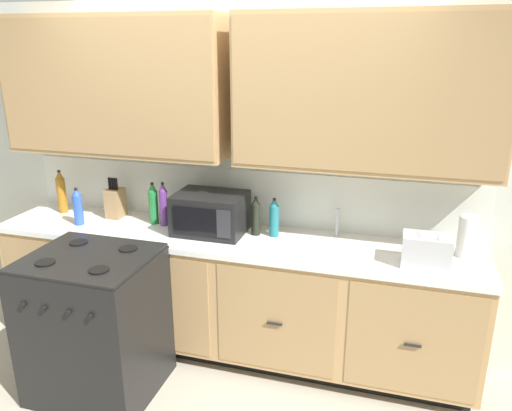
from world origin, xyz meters
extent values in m
plane|color=#B2A893|center=(0.00, 0.00, 0.00)|extent=(8.39, 8.39, 0.00)
cube|color=silver|center=(0.00, 0.62, 1.23)|extent=(4.56, 0.05, 2.46)
cube|color=silver|center=(0.00, 0.60, 1.11)|extent=(3.36, 0.01, 0.40)
cube|color=tan|center=(-0.86, 0.43, 1.88)|extent=(1.63, 0.34, 0.95)
cube|color=#A58052|center=(-0.86, 0.26, 1.88)|extent=(1.60, 0.01, 0.89)
cube|color=tan|center=(0.86, 0.43, 1.88)|extent=(1.63, 0.34, 0.95)
cube|color=#A58052|center=(0.86, 0.26, 1.88)|extent=(1.60, 0.01, 0.89)
cube|color=black|center=(0.00, 0.33, 0.05)|extent=(3.29, 0.48, 0.10)
cube|color=tan|center=(0.00, 0.30, 0.48)|extent=(3.36, 0.60, 0.77)
cube|color=#A88354|center=(-1.26, 0.00, 0.48)|extent=(0.77, 0.01, 0.70)
cube|color=black|center=(-1.26, -0.02, 0.48)|extent=(0.10, 0.01, 0.01)
cube|color=#A88354|center=(-0.42, 0.00, 0.48)|extent=(0.77, 0.01, 0.70)
cube|color=black|center=(-0.42, -0.02, 0.48)|extent=(0.10, 0.01, 0.01)
cube|color=#A88354|center=(0.42, 0.00, 0.48)|extent=(0.77, 0.01, 0.70)
cube|color=black|center=(0.42, -0.02, 0.48)|extent=(0.10, 0.01, 0.01)
cube|color=#A88354|center=(1.26, 0.00, 0.48)|extent=(0.77, 0.01, 0.70)
cube|color=black|center=(1.26, -0.02, 0.48)|extent=(0.10, 0.01, 0.01)
cube|color=white|center=(0.00, 0.30, 0.89)|extent=(3.39, 0.63, 0.04)
cube|color=#A8AAAF|center=(0.72, 0.33, 0.89)|extent=(0.56, 0.38, 0.02)
cube|color=black|center=(-0.67, -0.33, 0.46)|extent=(0.76, 0.66, 0.92)
cube|color=black|center=(-0.67, -0.33, 0.93)|extent=(0.74, 0.65, 0.02)
cylinder|color=black|center=(-0.85, -0.49, 0.94)|extent=(0.12, 0.12, 0.01)
cylinder|color=black|center=(-0.49, -0.49, 0.94)|extent=(0.12, 0.12, 0.01)
cylinder|color=black|center=(-0.85, -0.17, 0.94)|extent=(0.12, 0.12, 0.01)
cylinder|color=black|center=(-0.49, -0.17, 0.94)|extent=(0.12, 0.12, 0.01)
cylinder|color=black|center=(-0.89, -0.67, 0.75)|extent=(0.03, 0.02, 0.03)
cylinder|color=black|center=(-0.75, -0.67, 0.75)|extent=(0.03, 0.02, 0.03)
cylinder|color=black|center=(-0.59, -0.67, 0.75)|extent=(0.03, 0.02, 0.03)
cylinder|color=black|center=(-0.45, -0.67, 0.75)|extent=(0.03, 0.02, 0.03)
cube|color=black|center=(-0.14, 0.34, 1.05)|extent=(0.48, 0.36, 0.28)
cube|color=black|center=(-0.18, 0.16, 1.05)|extent=(0.31, 0.01, 0.19)
cube|color=#28282D|center=(0.03, 0.16, 1.05)|extent=(0.10, 0.01, 0.19)
cube|color=#B7B7BC|center=(1.29, 0.19, 1.00)|extent=(0.28, 0.18, 0.19)
cube|color=black|center=(1.24, 0.19, 1.09)|extent=(0.02, 0.13, 0.01)
cube|color=black|center=(1.34, 0.19, 1.09)|extent=(0.02, 0.13, 0.01)
cube|color=#9C794E|center=(-0.94, 0.43, 1.02)|extent=(0.11, 0.14, 0.22)
cylinder|color=black|center=(-0.97, 0.42, 1.17)|extent=(0.02, 0.02, 0.09)
cylinder|color=black|center=(-0.95, 0.42, 1.17)|extent=(0.02, 0.02, 0.09)
cylinder|color=black|center=(-0.93, 0.42, 1.17)|extent=(0.02, 0.02, 0.09)
cylinder|color=black|center=(-0.91, 0.42, 1.17)|extent=(0.02, 0.02, 0.09)
cylinder|color=#B2B5BA|center=(0.72, 0.51, 1.01)|extent=(0.02, 0.02, 0.20)
cylinder|color=white|center=(1.53, 0.40, 1.04)|extent=(0.12, 0.12, 0.26)
cylinder|color=black|center=(0.18, 0.39, 1.02)|extent=(0.06, 0.06, 0.22)
cone|color=black|center=(0.18, 0.39, 1.15)|extent=(0.06, 0.06, 0.05)
cylinder|color=black|center=(0.18, 0.39, 1.17)|extent=(0.02, 0.02, 0.02)
cylinder|color=#663384|center=(-0.51, 0.37, 1.04)|extent=(0.06, 0.06, 0.26)
cone|color=#663384|center=(-0.51, 0.37, 1.20)|extent=(0.05, 0.05, 0.06)
cylinder|color=black|center=(-0.51, 0.37, 1.22)|extent=(0.02, 0.02, 0.02)
cylinder|color=#9E6619|center=(-1.40, 0.42, 1.04)|extent=(0.07, 0.07, 0.27)
cone|color=#9E6619|center=(-1.40, 0.42, 1.21)|extent=(0.06, 0.06, 0.07)
cylinder|color=black|center=(-1.40, 0.42, 1.24)|extent=(0.02, 0.02, 0.02)
cylinder|color=#237A38|center=(-0.60, 0.39, 1.03)|extent=(0.07, 0.07, 0.25)
cone|color=#237A38|center=(-0.60, 0.39, 1.19)|extent=(0.06, 0.06, 0.06)
cylinder|color=black|center=(-0.60, 0.39, 1.21)|extent=(0.02, 0.02, 0.02)
cylinder|color=blue|center=(-1.12, 0.21, 1.02)|extent=(0.07, 0.07, 0.22)
cone|color=blue|center=(-1.12, 0.21, 1.15)|extent=(0.06, 0.06, 0.06)
cylinder|color=black|center=(-1.12, 0.21, 1.17)|extent=(0.02, 0.02, 0.02)
cylinder|color=#1E707A|center=(0.30, 0.40, 1.01)|extent=(0.07, 0.07, 0.22)
cone|color=#1E707A|center=(0.30, 0.40, 1.15)|extent=(0.06, 0.06, 0.05)
cylinder|color=black|center=(0.30, 0.40, 1.17)|extent=(0.02, 0.02, 0.02)
camera|label=1|loc=(1.09, -2.69, 2.17)|focal=34.88mm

